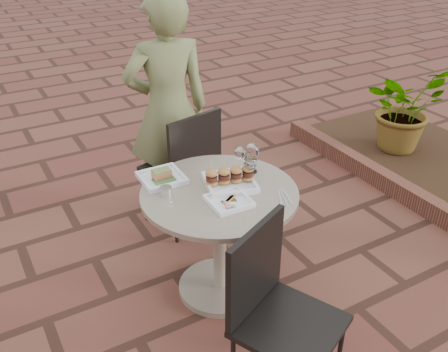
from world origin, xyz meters
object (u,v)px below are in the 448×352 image
plate_salmon (162,177)px  plate_sliders (230,178)px  chair_near (274,302)px  diner (168,110)px  plate_tuna (229,201)px  chair_far (187,162)px  cafe_table (220,227)px

plate_salmon → plate_sliders: bearing=-38.0°
chair_near → plate_sliders: size_ratio=2.74×
diner → plate_salmon: diner is taller
plate_salmon → plate_tuna: size_ratio=1.12×
plate_salmon → plate_tuna: 0.46m
chair_near → chair_far: bearing=55.0°
diner → plate_tuna: (-0.15, -1.12, -0.10)m
cafe_table → chair_far: chair_far is taller
chair_far → plate_tuna: bearing=67.6°
diner → plate_salmon: size_ratio=6.82×
chair_near → cafe_table: bearing=55.7°
chair_near → plate_tuna: 0.63m
cafe_table → diner: (0.13, 0.99, 0.36)m
chair_near → plate_sliders: chair_near is taller
plate_sliders → plate_tuna: plate_sliders is taller
chair_far → plate_tuna: chair_far is taller
chair_far → diner: diner is taller
chair_near → plate_tuna: chair_near is taller
diner → plate_salmon: (-0.36, -0.71, -0.10)m
diner → plate_tuna: 1.14m
chair_far → diner: bearing=-101.6°
cafe_table → chair_near: bearing=-99.4°
cafe_table → plate_tuna: plate_tuna is taller
plate_sliders → chair_near: bearing=-105.3°
plate_tuna → chair_far: bearing=79.8°
plate_sliders → plate_tuna: 0.20m
cafe_table → chair_near: (-0.12, -0.73, 0.07)m
cafe_table → plate_tuna: bearing=-96.9°
cafe_table → plate_sliders: 0.30m
chair_near → plate_sliders: 0.81m
chair_near → diner: bearing=56.7°
cafe_table → diner: 1.06m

